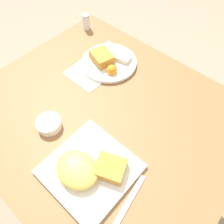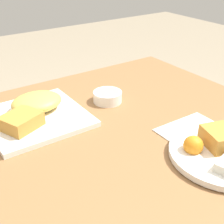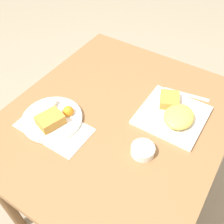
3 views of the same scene
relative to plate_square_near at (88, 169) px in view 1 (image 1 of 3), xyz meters
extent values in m
plane|color=gray|center=(-0.12, 0.20, -0.77)|extent=(8.00, 8.00, 0.00)
cube|color=olive|center=(-0.12, 0.20, -0.04)|extent=(0.98, 0.85, 0.04)
cylinder|color=brown|center=(-0.55, 0.56, -0.41)|extent=(0.05, 0.05, 0.71)
cylinder|color=brown|center=(0.31, 0.56, -0.41)|extent=(0.05, 0.05, 0.71)
cube|color=silver|center=(-0.31, 0.37, -0.02)|extent=(0.17, 0.29, 0.00)
cube|color=white|center=(0.00, 0.01, -0.01)|extent=(0.26, 0.26, 0.01)
ellipsoid|color=#E5BC51|center=(-0.02, -0.02, 0.01)|extent=(0.14, 0.12, 0.04)
cube|color=#C68938|center=(0.05, 0.05, 0.01)|extent=(0.11, 0.11, 0.04)
cylinder|color=white|center=(-0.28, 0.40, -0.01)|extent=(0.24, 0.24, 0.01)
cube|color=#C68938|center=(-0.30, 0.38, 0.02)|extent=(0.11, 0.10, 0.04)
cube|color=beige|center=(-0.26, 0.45, 0.01)|extent=(0.12, 0.07, 0.02)
sphere|color=orange|center=(-0.23, 0.36, 0.01)|extent=(0.04, 0.04, 0.04)
cylinder|color=white|center=(-0.22, 0.02, -0.01)|extent=(0.09, 0.09, 0.03)
cylinder|color=beige|center=(-0.22, 0.02, 0.01)|extent=(0.07, 0.07, 0.00)
cylinder|color=white|center=(-0.54, 0.52, 0.01)|extent=(0.04, 0.04, 0.06)
cylinder|color=white|center=(-0.54, 0.52, 0.00)|extent=(0.03, 0.03, 0.03)
cylinder|color=silver|center=(-0.54, 0.52, 0.05)|extent=(0.03, 0.03, 0.01)
cube|color=silver|center=(0.15, 0.01, -0.02)|extent=(0.05, 0.20, 0.00)
camera|label=1|loc=(0.21, -0.13, 0.65)|focal=35.00mm
camera|label=2|loc=(0.24, 0.73, 0.40)|focal=50.00mm
camera|label=3|loc=(-0.74, -0.17, 0.77)|focal=42.00mm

